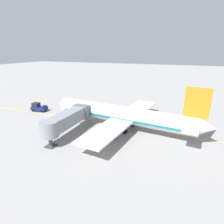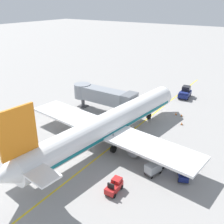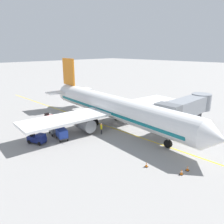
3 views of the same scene
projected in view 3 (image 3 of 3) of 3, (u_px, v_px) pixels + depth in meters
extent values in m
plane|color=gray|center=(118.00, 130.00, 35.75)|extent=(400.00, 400.00, 0.00)
cube|color=gold|center=(118.00, 130.00, 35.75)|extent=(0.24, 80.00, 0.01)
cylinder|color=white|center=(114.00, 107.00, 36.77)|extent=(7.06, 32.21, 3.70)
cube|color=#14707A|center=(114.00, 110.00, 36.89)|extent=(6.83, 29.67, 0.44)
cone|color=white|center=(215.00, 138.00, 23.91)|extent=(3.86, 2.77, 3.63)
cone|color=white|center=(64.00, 90.00, 49.69)|extent=(3.42, 3.12, 3.14)
cube|color=black|center=(200.00, 128.00, 25.08)|extent=(2.88, 1.39, 0.60)
cube|color=white|center=(110.00, 109.00, 37.69)|extent=(30.38, 8.34, 0.36)
cylinder|color=gray|center=(136.00, 112.00, 40.76)|extent=(2.33, 3.39, 2.00)
cylinder|color=gray|center=(85.00, 124.00, 34.11)|extent=(2.33, 3.39, 2.00)
cube|color=orange|center=(69.00, 72.00, 46.72)|extent=(0.78, 4.41, 5.50)
cube|color=white|center=(70.00, 91.00, 47.68)|extent=(10.22, 3.64, 0.24)
cylinder|color=black|center=(168.00, 144.00, 29.14)|extent=(0.56, 1.14, 1.10)
cylinder|color=gray|center=(169.00, 133.00, 28.72)|extent=(0.24, 0.24, 2.00)
cylinder|color=black|center=(117.00, 117.00, 40.40)|extent=(0.56, 1.14, 1.10)
cylinder|color=gray|center=(117.00, 109.00, 39.98)|extent=(0.24, 0.24, 2.00)
cylinder|color=black|center=(96.00, 122.00, 37.62)|extent=(0.56, 1.14, 1.10)
cylinder|color=gray|center=(96.00, 114.00, 37.19)|extent=(0.24, 0.24, 2.00)
cube|color=gray|center=(185.00, 108.00, 35.41)|extent=(11.86, 2.80, 2.60)
cube|color=slate|center=(168.00, 114.00, 31.92)|extent=(2.00, 3.50, 2.99)
cylinder|color=gray|center=(201.00, 102.00, 39.45)|extent=(3.36, 3.36, 2.86)
cylinder|color=#4C4C51|center=(200.00, 115.00, 40.10)|extent=(0.70, 0.70, 2.19)
cube|color=#38383A|center=(199.00, 120.00, 40.38)|extent=(1.80, 1.80, 0.16)
cube|color=#B21E1E|center=(49.00, 119.00, 39.13)|extent=(1.35, 2.57, 0.70)
cube|color=#B21E1E|center=(51.00, 117.00, 38.54)|extent=(1.08, 1.11, 0.44)
cube|color=black|center=(47.00, 115.00, 39.39)|extent=(0.85, 0.21, 0.64)
cylinder|color=black|center=(49.00, 116.00, 38.87)|extent=(0.10, 0.27, 0.54)
cylinder|color=black|center=(55.00, 121.00, 39.06)|extent=(0.23, 0.57, 0.56)
cylinder|color=black|center=(50.00, 123.00, 38.28)|extent=(0.23, 0.57, 0.56)
cylinder|color=black|center=(49.00, 119.00, 40.17)|extent=(0.23, 0.57, 0.56)
cylinder|color=black|center=(44.00, 121.00, 39.39)|extent=(0.23, 0.57, 0.56)
cube|color=navy|center=(37.00, 139.00, 30.49)|extent=(2.06, 2.77, 0.70)
cube|color=navy|center=(41.00, 136.00, 30.08)|extent=(1.34, 1.36, 0.44)
cube|color=black|center=(32.00, 134.00, 30.56)|extent=(0.84, 0.47, 0.64)
cylinder|color=black|center=(37.00, 135.00, 30.26)|extent=(0.17, 0.27, 0.54)
cylinder|color=black|center=(45.00, 141.00, 30.74)|extent=(0.40, 0.59, 0.56)
cylinder|color=black|center=(40.00, 144.00, 29.78)|extent=(0.40, 0.59, 0.56)
cylinder|color=black|center=(35.00, 139.00, 31.39)|extent=(0.40, 0.59, 0.56)
cylinder|color=black|center=(29.00, 142.00, 30.43)|extent=(0.40, 0.59, 0.56)
cube|color=#4C4C51|center=(62.00, 137.00, 31.76)|extent=(1.87, 2.48, 0.12)
cube|color=#233D9E|center=(62.00, 133.00, 31.59)|extent=(1.77, 2.35, 1.10)
cylinder|color=#4C4C51|center=(65.00, 140.00, 30.54)|extent=(0.26, 0.69, 0.07)
cylinder|color=black|center=(68.00, 140.00, 31.38)|extent=(0.22, 0.38, 0.36)
cylinder|color=black|center=(60.00, 141.00, 30.87)|extent=(0.22, 0.38, 0.36)
cylinder|color=black|center=(64.00, 136.00, 32.77)|extent=(0.22, 0.38, 0.36)
cylinder|color=black|center=(57.00, 137.00, 32.26)|extent=(0.22, 0.38, 0.36)
cube|color=#4C4C51|center=(54.00, 131.00, 33.82)|extent=(1.87, 2.48, 0.12)
cube|color=#999EA3|center=(54.00, 128.00, 33.66)|extent=(1.77, 2.35, 1.10)
cylinder|color=#4C4C51|center=(57.00, 135.00, 32.60)|extent=(0.26, 0.69, 0.07)
cylinder|color=black|center=(60.00, 134.00, 33.45)|extent=(0.22, 0.38, 0.36)
cylinder|color=black|center=(52.00, 135.00, 32.94)|extent=(0.22, 0.38, 0.36)
cylinder|color=black|center=(57.00, 131.00, 34.84)|extent=(0.22, 0.38, 0.36)
cylinder|color=black|center=(50.00, 132.00, 34.33)|extent=(0.22, 0.38, 0.36)
cylinder|color=#232328|center=(102.00, 132.00, 33.71)|extent=(0.15, 0.15, 0.85)
cylinder|color=#232328|center=(101.00, 131.00, 33.90)|extent=(0.15, 0.15, 0.85)
cube|color=yellow|center=(101.00, 127.00, 33.61)|extent=(0.39, 0.45, 0.60)
cylinder|color=yellow|center=(102.00, 128.00, 33.39)|extent=(0.18, 0.24, 0.57)
cylinder|color=yellow|center=(101.00, 127.00, 33.85)|extent=(0.18, 0.24, 0.57)
sphere|color=tan|center=(101.00, 124.00, 33.49)|extent=(0.22, 0.22, 0.22)
cube|color=red|center=(101.00, 124.00, 33.48)|extent=(0.20, 0.27, 0.10)
cube|color=black|center=(146.00, 167.00, 24.49)|extent=(0.36, 0.36, 0.04)
cone|color=orange|center=(146.00, 164.00, 24.41)|extent=(0.30, 0.30, 0.55)
cylinder|color=white|center=(146.00, 164.00, 24.41)|extent=(0.21, 0.21, 0.06)
cube|color=black|center=(187.00, 170.00, 23.73)|extent=(0.36, 0.36, 0.04)
cone|color=orange|center=(188.00, 168.00, 23.65)|extent=(0.30, 0.30, 0.55)
cylinder|color=white|center=(188.00, 168.00, 23.64)|extent=(0.21, 0.21, 0.06)
cube|color=black|center=(181.00, 174.00, 22.99)|extent=(0.36, 0.36, 0.04)
cone|color=orange|center=(182.00, 172.00, 22.91)|extent=(0.30, 0.30, 0.55)
cylinder|color=white|center=(182.00, 172.00, 22.90)|extent=(0.21, 0.21, 0.06)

